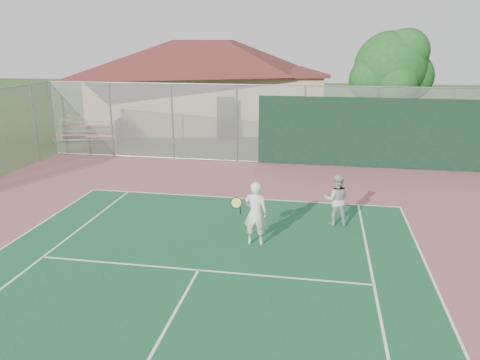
{
  "coord_description": "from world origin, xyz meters",
  "views": [
    {
      "loc": [
        2.77,
        -3.47,
        5.34
      ],
      "look_at": [
        0.38,
        10.02,
        1.25
      ],
      "focal_mm": 35.0,
      "sensor_mm": 36.0,
      "label": 1
    }
  ],
  "objects_px": {
    "tree": "(392,70)",
    "player_white_front": "(255,214)",
    "player_grey_back": "(336,200)",
    "clubhouse": "(206,74)",
    "bleachers": "(91,128)"
  },
  "relations": [
    {
      "from": "tree",
      "to": "player_white_front",
      "type": "bearing_deg",
      "value": -110.36
    },
    {
      "from": "tree",
      "to": "player_grey_back",
      "type": "xyz_separation_m",
      "value": [
        -2.81,
        -11.62,
        -3.14
      ]
    },
    {
      "from": "clubhouse",
      "to": "bleachers",
      "type": "height_order",
      "value": "clubhouse"
    },
    {
      "from": "player_grey_back",
      "to": "bleachers",
      "type": "bearing_deg",
      "value": -41.73
    },
    {
      "from": "player_white_front",
      "to": "player_grey_back",
      "type": "xyz_separation_m",
      "value": [
        2.19,
        1.84,
        -0.11
      ]
    },
    {
      "from": "clubhouse",
      "to": "player_grey_back",
      "type": "relative_size",
      "value": 10.73
    },
    {
      "from": "player_white_front",
      "to": "player_grey_back",
      "type": "height_order",
      "value": "player_white_front"
    },
    {
      "from": "player_grey_back",
      "to": "tree",
      "type": "bearing_deg",
      "value": -106.86
    },
    {
      "from": "clubhouse",
      "to": "tree",
      "type": "height_order",
      "value": "clubhouse"
    },
    {
      "from": "tree",
      "to": "player_grey_back",
      "type": "distance_m",
      "value": 12.36
    },
    {
      "from": "clubhouse",
      "to": "player_grey_back",
      "type": "height_order",
      "value": "clubhouse"
    },
    {
      "from": "player_grey_back",
      "to": "clubhouse",
      "type": "bearing_deg",
      "value": -67.22
    },
    {
      "from": "tree",
      "to": "player_grey_back",
      "type": "height_order",
      "value": "tree"
    },
    {
      "from": "player_white_front",
      "to": "tree",
      "type": "bearing_deg",
      "value": -110.97
    },
    {
      "from": "bleachers",
      "to": "tree",
      "type": "bearing_deg",
      "value": -10.74
    }
  ]
}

